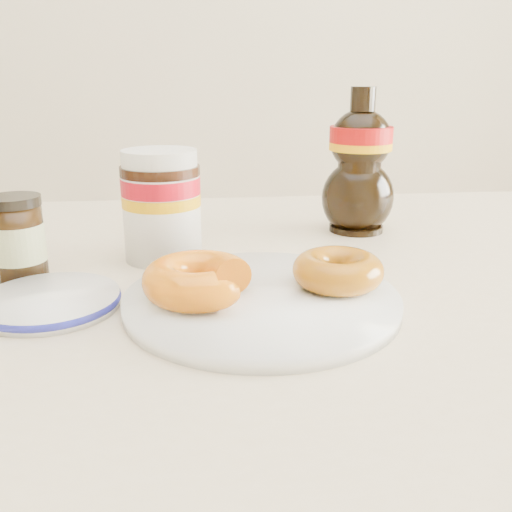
{
  "coord_description": "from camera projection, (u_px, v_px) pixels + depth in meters",
  "views": [
    {
      "loc": [
        -0.1,
        -0.45,
        0.97
      ],
      "look_at": [
        -0.04,
        0.1,
        0.79
      ],
      "focal_mm": 40.0,
      "sensor_mm": 36.0,
      "label": 1
    }
  ],
  "objects": [
    {
      "name": "dark_jar",
      "position": [
        18.0,
        239.0,
        0.61
      ],
      "size": [
        0.06,
        0.06,
        0.09
      ],
      "rotation": [
        0.0,
        0.0,
        -0.21
      ],
      "color": "black",
      "rests_on": "dining_table"
    },
    {
      "name": "donut_bitten",
      "position": [
        198.0,
        280.0,
        0.53
      ],
      "size": [
        0.13,
        0.13,
        0.04
      ],
      "primitive_type": "torus",
      "rotation": [
        0.0,
        0.0,
        0.24
      ],
      "color": "#C7800B",
      "rests_on": "plate"
    },
    {
      "name": "blue_rim_saucer",
      "position": [
        50.0,
        301.0,
        0.54
      ],
      "size": [
        0.13,
        0.13,
        0.01
      ],
      "color": "white",
      "rests_on": "dining_table"
    },
    {
      "name": "plate",
      "position": [
        262.0,
        300.0,
        0.55
      ],
      "size": [
        0.26,
        0.26,
        0.01
      ],
      "color": "white",
      "rests_on": "dining_table"
    },
    {
      "name": "donut_whole",
      "position": [
        338.0,
        270.0,
        0.56
      ],
      "size": [
        0.09,
        0.09,
        0.03
      ],
      "primitive_type": "torus",
      "rotation": [
        0.0,
        0.0,
        -0.01
      ],
      "color": "#915909",
      "rests_on": "plate"
    },
    {
      "name": "dining_table",
      "position": [
        296.0,
        357.0,
        0.62
      ],
      "size": [
        1.4,
        0.9,
        0.75
      ],
      "color": "beige",
      "rests_on": "ground"
    },
    {
      "name": "nutella_jar",
      "position": [
        161.0,
        201.0,
        0.67
      ],
      "size": [
        0.09,
        0.09,
        0.13
      ],
      "rotation": [
        0.0,
        0.0,
        0.05
      ],
      "color": "white",
      "rests_on": "dining_table"
    },
    {
      "name": "syrup_bottle",
      "position": [
        360.0,
        161.0,
        0.78
      ],
      "size": [
        0.11,
        0.09,
        0.2
      ],
      "primitive_type": null,
      "rotation": [
        0.0,
        0.0,
        -0.06
      ],
      "color": "black",
      "rests_on": "dining_table"
    }
  ]
}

